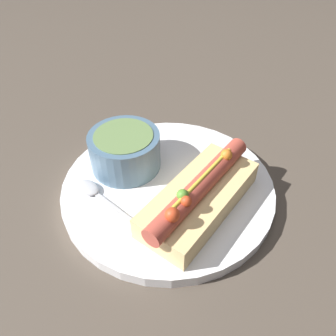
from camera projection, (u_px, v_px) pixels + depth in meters
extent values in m
plane|color=#4C4238|center=(168.00, 191.00, 0.47)|extent=(4.00, 4.00, 0.00)
cylinder|color=white|center=(168.00, 187.00, 0.46)|extent=(0.30, 0.30, 0.02)
cube|color=#E5C17F|center=(199.00, 198.00, 0.42)|extent=(0.19, 0.13, 0.03)
cylinder|color=#B24738|center=(201.00, 186.00, 0.40)|extent=(0.19, 0.08, 0.02)
sphere|color=#C63F1E|center=(172.00, 215.00, 0.35)|extent=(0.02, 0.02, 0.02)
sphere|color=#C63F1E|center=(186.00, 201.00, 0.37)|extent=(0.01, 0.01, 0.01)
sphere|color=#518C2D|center=(183.00, 195.00, 0.37)|extent=(0.01, 0.01, 0.01)
sphere|color=orange|center=(226.00, 155.00, 0.42)|extent=(0.02, 0.02, 0.02)
cylinder|color=gold|center=(201.00, 179.00, 0.39)|extent=(0.13, 0.05, 0.01)
cylinder|color=slate|center=(125.00, 151.00, 0.47)|extent=(0.10, 0.10, 0.05)
cylinder|color=#66844C|center=(124.00, 139.00, 0.45)|extent=(0.08, 0.08, 0.01)
cube|color=#B7B7BC|center=(129.00, 219.00, 0.41)|extent=(0.03, 0.12, 0.00)
ellipsoid|color=#B7B7BC|center=(88.00, 187.00, 0.45)|extent=(0.03, 0.04, 0.01)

